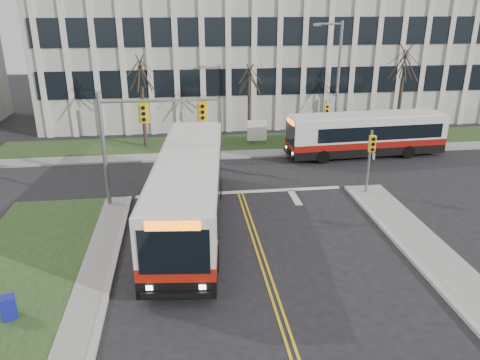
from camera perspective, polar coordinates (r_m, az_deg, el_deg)
name	(u,v)px	position (r m, az deg, el deg)	size (l,w,h in m)	color
ground	(264,265)	(20.10, 2.94, -10.34)	(120.00, 120.00, 0.00)	black
sidewalk_cross	(295,152)	(34.70, 6.76, 3.38)	(44.00, 1.60, 0.14)	#9E9B93
building_lawn	(287,142)	(37.31, 5.75, 4.65)	(44.00, 5.00, 0.12)	#27411C
office_building	(263,50)	(47.81, 2.77, 15.55)	(40.00, 16.00, 12.00)	beige
mast_arm_signal	(135,129)	(24.96, -12.69, 6.10)	(6.11, 0.38, 6.20)	slate
signal_pole_near	(370,153)	(27.14, 15.62, 3.14)	(0.34, 0.39, 3.80)	slate
signal_pole_far	(326,118)	(34.83, 10.40, 7.41)	(0.34, 0.39, 3.80)	slate
streetlight	(336,79)	(35.33, 11.61, 11.97)	(2.15, 0.25, 9.20)	slate
directory_sign	(257,131)	(36.07, 2.09, 6.01)	(1.50, 0.12, 2.00)	slate
tree_left	(141,74)	(35.36, -12.02, 12.47)	(1.80, 1.80, 7.70)	#42352B
tree_mid	(250,81)	(35.91, 1.18, 12.01)	(1.80, 1.80, 6.82)	#42352B
tree_right	(404,65)	(39.15, 19.38, 13.13)	(1.80, 1.80, 8.25)	#42352B
bus_main	(189,192)	(22.78, -6.19, -1.50)	(2.90, 13.39, 3.57)	silver
bus_cross	(366,136)	(34.67, 15.08, 5.25)	(2.43, 11.22, 2.99)	silver
newspaper_box_blue	(9,309)	(18.59, -26.38, -13.89)	(0.50, 0.45, 0.95)	navy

